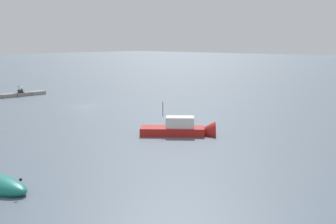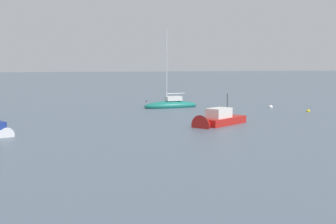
% 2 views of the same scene
% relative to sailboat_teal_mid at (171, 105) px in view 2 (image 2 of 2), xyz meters
% --- Properties ---
extents(sailboat_teal_mid, '(3.84, 8.70, 12.07)m').
position_rel_sailboat_teal_mid_xyz_m(sailboat_teal_mid, '(0.00, 0.00, 0.00)').
color(sailboat_teal_mid, '#197266').
rests_on(sailboat_teal_mid, ground_plane).
extents(motorboat_red_near, '(6.64, 7.30, 4.25)m').
position_rel_sailboat_teal_mid_xyz_m(motorboat_red_near, '(-21.35, -0.54, 0.03)').
color(motorboat_red_near, red).
rests_on(motorboat_red_near, ground_plane).
extents(mooring_buoy_near, '(0.63, 0.63, 0.63)m').
position_rel_sailboat_teal_mid_xyz_m(mooring_buoy_near, '(-3.45, -14.48, -0.31)').
color(mooring_buoy_near, white).
rests_on(mooring_buoy_near, ground_plane).
extents(mooring_buoy_mid, '(0.50, 0.50, 0.50)m').
position_rel_sailboat_teal_mid_xyz_m(mooring_buoy_mid, '(-9.93, -17.28, -0.33)').
color(mooring_buoy_mid, yellow).
rests_on(mooring_buoy_mid, ground_plane).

